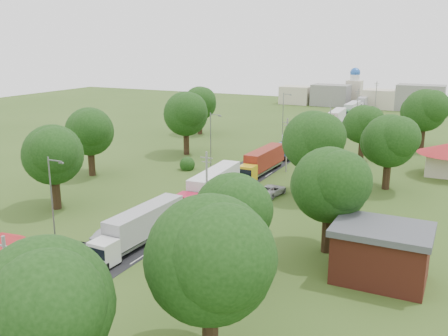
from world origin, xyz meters
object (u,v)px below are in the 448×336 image
Objects in this scene: car_lane_front at (83,249)px; car_lane_mid at (111,235)px; boom_barrier at (50,269)px; guard_booth at (3,245)px; truck_0 at (140,227)px; info_sign at (309,139)px; pedestrian_near at (13,282)px.

car_lane_mid reaches higher than car_lane_front.
car_lane_front is 4.19m from car_lane_mid.
car_lane_mid reaches higher than boom_barrier.
car_lane_mid is at bearing 58.46° from guard_booth.
guard_booth is 7.44m from car_lane_front.
boom_barrier is 10.54m from truck_0.
info_sign reaches higher than car_lane_mid.
guard_booth is at bearing 116.25° from pedestrian_near.
truck_0 is 6.28m from car_lane_front.
info_sign is at bearing 53.89° from pedestrian_near.
truck_0 is at bearing 48.50° from guard_booth.
info_sign reaches higher than boom_barrier.
guard_booth is 0.87× the size of car_lane_mid.
guard_booth is at bearing -101.68° from info_sign.
car_lane_front is (-7.07, -55.00, -2.23)m from info_sign.
pedestrian_near reaches higher than car_lane_front.
truck_0 is at bearing -94.04° from info_sign.
truck_0 is at bearing 73.18° from boom_barrier.
pedestrian_near is (-7.24, -63.50, -2.03)m from info_sign.
car_lane_front is (-3.55, -5.03, -1.27)m from truck_0.
car_lane_mid is (-3.24, -0.84, -1.22)m from truck_0.
truck_0 is at bearing -163.40° from car_lane_mid.
boom_barrier is 5.98m from guard_booth.
info_sign is 51.31m from car_lane_mid.
truck_0 is (3.03, 10.03, 1.16)m from boom_barrier.
car_lane_front reaches higher than boom_barrier.
guard_booth reaches higher than boom_barrier.
truck_0 reaches higher than boom_barrier.
car_lane_mid is at bearing -165.38° from truck_0.
info_sign reaches higher than car_lane_front.
pedestrian_near is (5.16, -3.50, -1.19)m from guard_booth.
boom_barrier is 9.18m from car_lane_mid.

